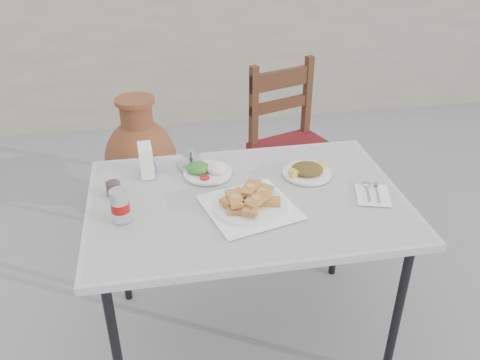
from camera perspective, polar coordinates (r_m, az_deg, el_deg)
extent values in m
plane|color=slate|center=(2.58, 1.50, -14.80)|extent=(80.00, 80.00, 0.00)
cylinder|color=black|center=(1.99, -13.65, -18.49)|extent=(0.04, 0.04, 0.71)
cylinder|color=black|center=(2.17, 17.23, -14.28)|extent=(0.04, 0.04, 0.71)
cylinder|color=black|center=(2.50, -13.23, -6.75)|extent=(0.04, 0.04, 0.71)
cylinder|color=black|center=(2.64, 10.93, -4.26)|extent=(0.04, 0.04, 0.71)
cube|color=white|center=(2.02, 0.76, -2.38)|extent=(1.25, 0.85, 0.03)
cube|color=white|center=(2.01, 0.76, -1.96)|extent=(1.21, 0.81, 0.01)
cube|color=white|center=(1.95, 1.10, -3.04)|extent=(0.40, 0.40, 0.00)
cylinder|color=white|center=(1.94, 1.10, -2.82)|extent=(0.29, 0.29, 0.01)
cylinder|color=white|center=(1.94, 1.10, -2.93)|extent=(0.30, 0.30, 0.01)
cylinder|color=white|center=(2.17, -3.66, 0.83)|extent=(0.21, 0.21, 0.01)
ellipsoid|color=white|center=(2.16, -2.65, 1.32)|extent=(0.09, 0.09, 0.05)
ellipsoid|color=#287321|center=(2.17, -4.70, 1.34)|extent=(0.10, 0.09, 0.04)
cylinder|color=red|center=(2.12, -3.99, 0.26)|extent=(0.04, 0.04, 0.01)
cylinder|color=white|center=(2.18, 7.51, 0.80)|extent=(0.21, 0.21, 0.01)
ellipsoid|color=#236318|center=(2.17, 7.55, 1.24)|extent=(0.14, 0.13, 0.04)
cylinder|color=gold|center=(2.13, 6.05, 0.74)|extent=(0.05, 0.04, 0.04)
cylinder|color=gold|center=(2.21, 9.06, 1.64)|extent=(0.05, 0.04, 0.04)
cylinder|color=silver|center=(1.89, -13.32, -2.79)|extent=(0.07, 0.07, 0.12)
cylinder|color=red|center=(1.90, -13.30, -2.93)|extent=(0.07, 0.07, 0.04)
cylinder|color=silver|center=(1.86, -13.53, -1.27)|extent=(0.06, 0.06, 0.00)
cylinder|color=white|center=(2.06, -14.08, -0.50)|extent=(0.06, 0.06, 0.09)
cylinder|color=black|center=(2.07, -14.01, -0.94)|extent=(0.06, 0.06, 0.05)
cube|color=white|center=(2.17, -10.52, 2.20)|extent=(0.06, 0.11, 0.13)
cube|color=#1847B7|center=(2.18, -9.63, 2.05)|extent=(0.02, 0.06, 0.08)
cube|color=silver|center=(2.23, -5.50, 1.67)|extent=(0.13, 0.11, 0.01)
cylinder|color=white|center=(2.19, -6.21, 2.25)|extent=(0.03, 0.03, 0.07)
cylinder|color=white|center=(2.20, -4.78, 2.38)|extent=(0.03, 0.03, 0.07)
cylinder|color=silver|center=(2.24, -5.60, 2.71)|extent=(0.03, 0.03, 0.06)
cube|color=white|center=(2.09, 14.67, -1.63)|extent=(0.17, 0.20, 0.00)
cube|color=silver|center=(2.08, 14.19, -1.49)|extent=(0.05, 0.13, 0.00)
ellipsoid|color=silver|center=(2.14, 13.99, -0.42)|extent=(0.03, 0.04, 0.01)
cube|color=silver|center=(2.09, 15.19, -1.54)|extent=(0.05, 0.13, 0.00)
cube|color=silver|center=(2.15, 14.95, -0.51)|extent=(0.03, 0.04, 0.00)
cube|color=#351F0E|center=(2.85, 5.27, -3.91)|extent=(0.05, 0.05, 0.47)
cube|color=#351F0E|center=(3.05, 11.05, -1.91)|extent=(0.05, 0.05, 0.47)
cube|color=#351F0E|center=(3.12, 1.42, -0.58)|extent=(0.05, 0.05, 0.47)
cube|color=#351F0E|center=(3.30, 6.98, 1.06)|extent=(0.05, 0.05, 0.47)
cube|color=maroon|center=(2.95, 6.46, 3.04)|extent=(0.55, 0.55, 0.05)
cube|color=#351F0E|center=(2.90, 1.55, 7.79)|extent=(0.05, 0.05, 0.52)
cube|color=#351F0E|center=(3.09, 7.54, 9.03)|extent=(0.05, 0.05, 0.52)
cube|color=#351F0E|center=(2.94, 4.76, 11.25)|extent=(0.40, 0.17, 0.10)
cube|color=#351F0E|center=(2.99, 4.64, 8.44)|extent=(0.40, 0.17, 0.06)
cylinder|color=brown|center=(3.32, -10.47, -2.91)|extent=(0.33, 0.33, 0.08)
ellipsoid|color=brown|center=(3.16, -11.01, 2.01)|extent=(0.44, 0.44, 0.55)
cylinder|color=beige|center=(3.16, -11.01, 2.01)|extent=(0.44, 0.44, 0.06)
cylinder|color=brown|center=(3.03, -11.56, 7.06)|extent=(0.19, 0.19, 0.17)
cylinder|color=brown|center=(2.99, -11.75, 8.71)|extent=(0.23, 0.23, 0.03)
cube|color=#A29B87|center=(4.47, -4.98, 14.19)|extent=(6.00, 0.25, 1.20)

